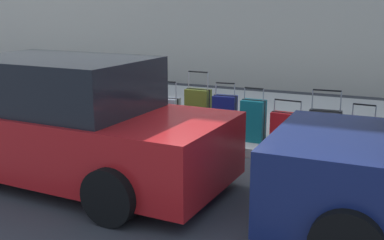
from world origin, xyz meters
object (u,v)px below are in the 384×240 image
Objects in this scene: suitcase_navy_6 at (225,117)px; suitcase_black_10 at (117,109)px; suitcase_silver_8 at (166,115)px; parked_car_red_1 at (61,123)px; suitcase_teal_5 at (253,121)px; suitcase_maroon_2 at (362,136)px; suitcase_red_4 at (287,129)px; suitcase_olive_7 at (198,111)px; fire_hydrant at (78,98)px; suitcase_black_3 at (324,131)px; bollard_post at (42,100)px; suitcase_maroon_9 at (142,106)px.

suitcase_navy_6 is 2.12m from suitcase_black_10.
suitcase_silver_8 is (1.07, 0.06, -0.05)m from suitcase_navy_6.
suitcase_teal_5 is at bearing -129.14° from parked_car_red_1.
suitcase_maroon_2 reaches higher than suitcase_red_4.
suitcase_olive_7 reaches higher than suitcase_red_4.
suitcase_red_4 is at bearing -2.98° from suitcase_maroon_2.
suitcase_red_4 is 0.87× the size of fire_hydrant.
suitcase_olive_7 is (1.00, -0.07, 0.05)m from suitcase_teal_5.
suitcase_black_3 is at bearing 179.32° from fire_hydrant.
suitcase_maroon_2 is 1.08× the size of bollard_post.
suitcase_maroon_9 is at bearing -0.59° from suitcase_olive_7.
fire_hydrant is 2.84m from parked_car_red_1.
suitcase_teal_5 is (1.68, -0.04, 0.06)m from suitcase_maroon_2.
suitcase_red_4 reaches higher than bollard_post.
suitcase_maroon_9 is (2.12, -0.08, 0.03)m from suitcase_teal_5.
suitcase_red_4 is at bearing 178.69° from suitcase_maroon_9.
suitcase_teal_5 is at bearing 179.91° from fire_hydrant.
suitcase_black_3 is at bearing 176.85° from suitcase_olive_7.
parked_car_red_1 is at bearing 81.00° from suitcase_silver_8.
suitcase_black_3 is at bearing -142.94° from parked_car_red_1.
suitcase_maroon_9 reaches higher than suitcase_teal_5.
suitcase_red_4 is 0.80× the size of suitcase_black_10.
parked_car_red_1 is (2.47, 2.38, 0.37)m from suitcase_red_4.
suitcase_black_3 is 4.62m from fire_hydrant.
suitcase_navy_6 is (2.17, -0.04, 0.08)m from suitcase_maroon_2.
suitcase_black_10 reaches higher than suitcase_teal_5.
suitcase_maroon_2 is 0.85× the size of suitcase_black_10.
suitcase_olive_7 is (0.51, -0.07, 0.03)m from suitcase_navy_6.
suitcase_teal_5 is 1.01m from suitcase_olive_7.
suitcase_maroon_9 is 0.22× the size of parked_car_red_1.
suitcase_teal_5 is 4.25m from bollard_post.
suitcase_maroon_2 is at bearing -179.60° from suitcase_silver_8.
suitcase_maroon_2 is 2.69m from suitcase_olive_7.
suitcase_olive_7 is at bearing 179.41° from suitcase_maroon_9.
suitcase_maroon_9 is (1.11, -0.01, -0.01)m from suitcase_olive_7.
suitcase_navy_6 is at bearing -176.66° from suitcase_silver_8.
suitcase_black_10 is at bearing -0.48° from suitcase_maroon_2.
suitcase_red_4 is 2.11m from suitcase_silver_8.
suitcase_red_4 is at bearing -178.93° from suitcase_navy_6.
suitcase_olive_7 is at bearing -177.43° from suitcase_black_10.
suitcase_olive_7 reaches higher than bollard_post.
suitcase_red_4 is at bearing -179.80° from fire_hydrant.
suitcase_navy_6 reaches higher than suitcase_teal_5.
suitcase_teal_5 is 1.25× the size of bollard_post.
suitcase_navy_6 is 2.78m from parked_car_red_1.
suitcase_black_10 is 2.48m from parked_car_red_1.
parked_car_red_1 is (1.92, 2.37, 0.29)m from suitcase_teal_5.
suitcase_maroon_2 is 0.77× the size of suitcase_maroon_9.
suitcase_red_4 is (1.14, -0.06, -0.02)m from suitcase_maroon_2.
suitcase_silver_8 is 0.20× the size of parked_car_red_1.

